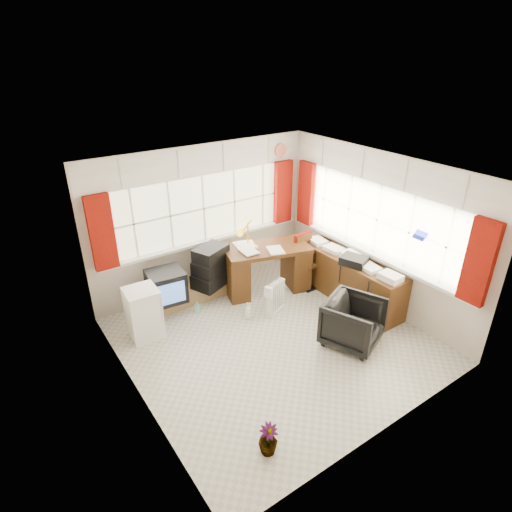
# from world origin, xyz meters

# --- Properties ---
(ground) EXTENTS (4.00, 4.00, 0.00)m
(ground) POSITION_xyz_m (0.00, 0.00, 0.00)
(ground) COLOR beige
(ground) RESTS_ON ground
(room_walls) EXTENTS (4.00, 4.00, 4.00)m
(room_walls) POSITION_xyz_m (0.00, 0.00, 1.50)
(room_walls) COLOR beige
(room_walls) RESTS_ON ground
(window_back) EXTENTS (3.70, 0.12, 3.60)m
(window_back) POSITION_xyz_m (0.00, 1.94, 0.95)
(window_back) COLOR #FCF6C8
(window_back) RESTS_ON room_walls
(window_right) EXTENTS (0.12, 3.70, 3.60)m
(window_right) POSITION_xyz_m (1.94, 0.00, 0.95)
(window_right) COLOR #FCF6C8
(window_right) RESTS_ON room_walls
(curtains) EXTENTS (3.83, 3.83, 1.15)m
(curtains) POSITION_xyz_m (0.92, 0.93, 1.46)
(curtains) COLOR #970A08
(curtains) RESTS_ON room_walls
(overhead_cabinets) EXTENTS (3.98, 3.98, 0.48)m
(overhead_cabinets) POSITION_xyz_m (0.98, 0.98, 2.25)
(overhead_cabinets) COLOR white
(overhead_cabinets) RESTS_ON room_walls
(desk) EXTENTS (1.57, 1.07, 0.86)m
(desk) POSITION_xyz_m (0.77, 1.24, 0.46)
(desk) COLOR #4A2411
(desk) RESTS_ON ground
(desk_lamp) EXTENTS (0.18, 0.16, 0.47)m
(desk_lamp) POSITION_xyz_m (0.54, 1.48, 1.15)
(desk_lamp) COLOR #F9B30A
(desk_lamp) RESTS_ON desk
(task_chair) EXTENTS (0.42, 0.44, 0.95)m
(task_chair) POSITION_xyz_m (1.46, 1.03, 0.51)
(task_chair) COLOR black
(task_chair) RESTS_ON ground
(office_chair) EXTENTS (0.99, 1.00, 0.70)m
(office_chair) POSITION_xyz_m (0.91, -0.67, 0.35)
(office_chair) COLOR black
(office_chair) RESTS_ON ground
(radiator) EXTENTS (0.39, 0.25, 0.54)m
(radiator) POSITION_xyz_m (0.48, 0.59, 0.22)
(radiator) COLOR white
(radiator) RESTS_ON ground
(credenza) EXTENTS (0.50, 2.00, 0.85)m
(credenza) POSITION_xyz_m (1.73, 0.20, 0.40)
(credenza) COLOR #4A2411
(credenza) RESTS_ON ground
(file_tray) EXTENTS (0.42, 0.47, 0.13)m
(file_tray) POSITION_xyz_m (1.62, 0.06, 0.82)
(file_tray) COLOR black
(file_tray) RESTS_ON credenza
(tv_bench) EXTENTS (1.40, 0.50, 0.25)m
(tv_bench) POSITION_xyz_m (-0.55, 1.72, 0.12)
(tv_bench) COLOR olive
(tv_bench) RESTS_ON ground
(crt_tv) EXTENTS (0.60, 0.56, 0.50)m
(crt_tv) POSITION_xyz_m (-0.96, 1.53, 0.50)
(crt_tv) COLOR black
(crt_tv) RESTS_ON tv_bench
(hifi_stack) EXTENTS (0.77, 0.64, 0.69)m
(hifi_stack) POSITION_xyz_m (-0.14, 1.55, 0.57)
(hifi_stack) COLOR black
(hifi_stack) RESTS_ON tv_bench
(mini_fridge) EXTENTS (0.48, 0.49, 0.77)m
(mini_fridge) POSITION_xyz_m (-1.48, 1.19, 0.39)
(mini_fridge) COLOR white
(mini_fridge) RESTS_ON ground
(spray_bottle_a) EXTENTS (0.13, 0.13, 0.28)m
(spray_bottle_a) POSITION_xyz_m (0.01, 0.68, 0.14)
(spray_bottle_a) COLOR white
(spray_bottle_a) RESTS_ON ground
(spray_bottle_b) EXTENTS (0.12, 0.12, 0.19)m
(spray_bottle_b) POSITION_xyz_m (-0.57, 1.29, 0.09)
(spray_bottle_b) COLOR #7FBEB3
(spray_bottle_b) RESTS_ON ground
(flower_vase) EXTENTS (0.26, 0.26, 0.37)m
(flower_vase) POSITION_xyz_m (-1.19, -1.50, 0.19)
(flower_vase) COLOR black
(flower_vase) RESTS_ON ground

